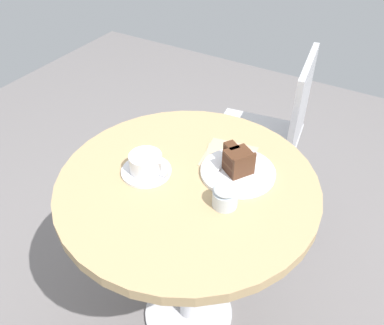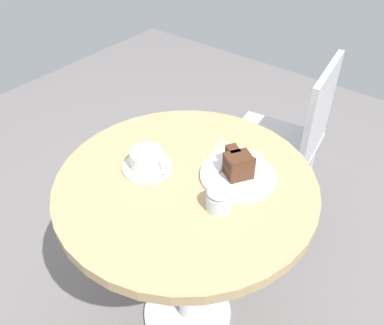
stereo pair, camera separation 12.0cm
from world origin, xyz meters
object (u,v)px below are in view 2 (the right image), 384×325
Objects in this scene: sugar_pot at (219,199)px; saucer at (147,167)px; coffee_cup at (147,159)px; napkin at (231,161)px; cafe_chair at (291,137)px; fork at (229,162)px; cake_plate at (238,176)px; cake_slice at (238,164)px; teaspoon at (153,173)px.

saucer is at bearing 179.41° from sugar_pot.
coffee_cup is at bearing 179.53° from sugar_pot.
cafe_chair is (-0.03, 0.52, -0.21)m from napkin.
napkin is at bearing 45.65° from saucer.
sugar_pot is at bearing -157.16° from fork.
cake_slice reaches higher than cake_plate.
sugar_pot is at bearing -66.05° from napkin.
napkin is (-0.01, 0.02, -0.01)m from fork.
teaspoon reaches higher than saucer.
cafe_chair reaches higher than saucer.
coffee_cup reaches higher than napkin.
coffee_cup is 0.16× the size of cafe_chair.
teaspoon is at bearing -125.29° from napkin.
cake_slice is at bearing 30.66° from coffee_cup.
fork is at bearing 115.00° from sugar_pot.
cake_plate is 0.08m from napkin.
saucer is at bearing -125.56° from teaspoon.
cake_plate is at bearing -0.44° from cafe_chair.
coffee_cup is 0.26m from sugar_pot.
cafe_chair reaches higher than teaspoon.
cafe_chair is 0.76m from sugar_pot.
teaspoon is 0.77m from cafe_chair.
saucer is at bearing -149.82° from cake_slice.
saucer is 1.41× the size of teaspoon.
cake_plate is at bearing 114.67° from teaspoon.
sugar_pot is (0.23, 0.01, 0.02)m from teaspoon.
sugar_pot is at bearing 81.21° from teaspoon.
sugar_pot is at bearing -0.59° from saucer.
teaspoon is at bearing 138.46° from fork.
saucer is 1.14× the size of fork.
cake_slice is at bearing -0.93° from cafe_chair.
coffee_cup is at bearing -149.34° from cake_slice.
cafe_chair is at bearing 158.48° from teaspoon.
coffee_cup is at bearing -9.15° from saucer.
cake_slice is (0.20, 0.15, 0.04)m from teaspoon.
sugar_pot reaches higher than cake_plate.
saucer is 0.27m from cake_slice.
sugar_pot is (0.03, -0.14, -0.01)m from cake_slice.
cake_slice is 0.06m from fork.
cake_plate reaches higher than napkin.
cake_slice is at bearing -43.36° from napkin.
cafe_chair reaches higher than cake_plate.
cake_slice reaches higher than saucer.
coffee_cup is 0.59× the size of cake_plate.
saucer is at bearing -150.65° from cake_plate.
napkin is (-0.05, 0.05, -0.04)m from cake_slice.
fork is 0.16× the size of cafe_chair.
fork reaches higher than saucer.
saucer is 0.03m from coffee_cup.
sugar_pot is at bearing -0.47° from coffee_cup.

